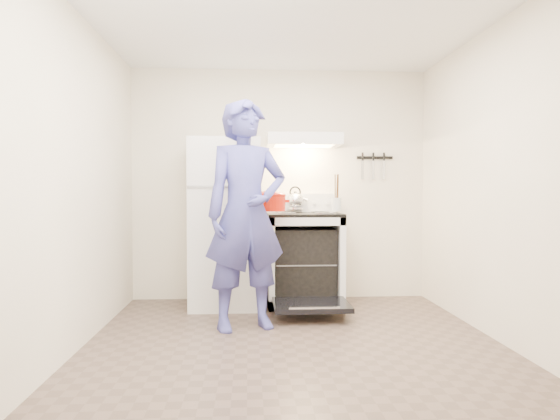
% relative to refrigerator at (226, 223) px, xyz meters
% --- Properties ---
extents(floor, '(3.60, 3.60, 0.00)m').
position_rel_refrigerator_xyz_m(floor, '(0.58, -1.45, -0.85)').
color(floor, brown).
rests_on(floor, ground).
extents(back_wall, '(3.20, 0.02, 2.50)m').
position_rel_refrigerator_xyz_m(back_wall, '(0.58, 0.35, 0.40)').
color(back_wall, silver).
rests_on(back_wall, ground).
extents(refrigerator, '(0.70, 0.70, 1.70)m').
position_rel_refrigerator_xyz_m(refrigerator, '(0.00, 0.00, 0.00)').
color(refrigerator, silver).
rests_on(refrigerator, floor).
extents(stove_body, '(0.76, 0.65, 0.92)m').
position_rel_refrigerator_xyz_m(stove_body, '(0.81, 0.02, -0.39)').
color(stove_body, silver).
rests_on(stove_body, floor).
extents(cooktop, '(0.76, 0.65, 0.03)m').
position_rel_refrigerator_xyz_m(cooktop, '(0.81, 0.02, 0.09)').
color(cooktop, black).
rests_on(cooktop, stove_body).
extents(backsplash, '(0.76, 0.07, 0.20)m').
position_rel_refrigerator_xyz_m(backsplash, '(0.81, 0.31, 0.20)').
color(backsplash, silver).
rests_on(backsplash, cooktop).
extents(oven_door, '(0.70, 0.54, 0.04)m').
position_rel_refrigerator_xyz_m(oven_door, '(0.81, -0.57, -0.72)').
color(oven_door, black).
rests_on(oven_door, floor).
extents(oven_rack, '(0.60, 0.52, 0.01)m').
position_rel_refrigerator_xyz_m(oven_rack, '(0.81, 0.02, -0.41)').
color(oven_rack, slate).
rests_on(oven_rack, stove_body).
extents(range_hood, '(0.76, 0.50, 0.12)m').
position_rel_refrigerator_xyz_m(range_hood, '(0.81, 0.10, 0.86)').
color(range_hood, silver).
rests_on(range_hood, back_wall).
extents(knife_strip, '(0.40, 0.02, 0.03)m').
position_rel_refrigerator_xyz_m(knife_strip, '(1.63, 0.33, 0.70)').
color(knife_strip, black).
rests_on(knife_strip, back_wall).
extents(pizza_stone, '(0.36, 0.36, 0.02)m').
position_rel_refrigerator_xyz_m(pizza_stone, '(0.71, 0.05, -0.40)').
color(pizza_stone, '#977751').
rests_on(pizza_stone, oven_rack).
extents(tea_kettle, '(0.23, 0.19, 0.28)m').
position_rel_refrigerator_xyz_m(tea_kettle, '(0.74, 0.24, 0.24)').
color(tea_kettle, silver).
rests_on(tea_kettle, cooktop).
extents(utensil_jar, '(0.10, 0.10, 0.13)m').
position_rel_refrigerator_xyz_m(utensil_jar, '(1.13, -0.10, 0.20)').
color(utensil_jar, silver).
rests_on(utensil_jar, cooktop).
extents(person, '(0.83, 0.67, 1.95)m').
position_rel_refrigerator_xyz_m(person, '(0.21, -0.87, 0.13)').
color(person, navy).
rests_on(person, floor).
extents(dutch_oven, '(0.38, 0.31, 0.24)m').
position_rel_refrigerator_xyz_m(dutch_oven, '(0.42, -0.51, 0.22)').
color(dutch_oven, '#C11404').
rests_on(dutch_oven, person).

